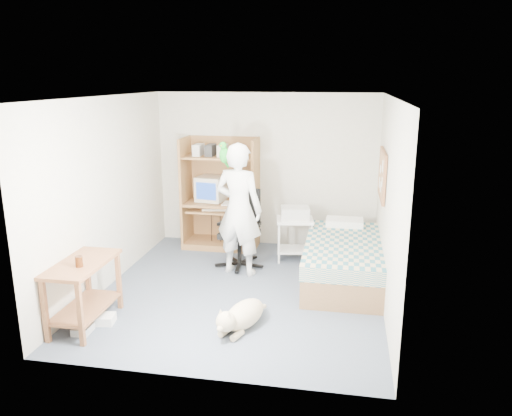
# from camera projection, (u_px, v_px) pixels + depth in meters

# --- Properties ---
(floor) EXTENTS (4.00, 4.00, 0.00)m
(floor) POSITION_uv_depth(u_px,v_px,m) (242.00, 291.00, 6.57)
(floor) COLOR #464E5F
(floor) RESTS_ON ground
(wall_back) EXTENTS (3.60, 0.02, 2.50)m
(wall_back) POSITION_uv_depth(u_px,v_px,m) (266.00, 170.00, 8.16)
(wall_back) COLOR beige
(wall_back) RESTS_ON floor
(wall_right) EXTENTS (0.02, 4.00, 2.50)m
(wall_right) POSITION_uv_depth(u_px,v_px,m) (388.00, 205.00, 5.94)
(wall_right) COLOR beige
(wall_right) RESTS_ON floor
(wall_left) EXTENTS (0.02, 4.00, 2.50)m
(wall_left) POSITION_uv_depth(u_px,v_px,m) (107.00, 193.00, 6.56)
(wall_left) COLOR beige
(wall_left) RESTS_ON floor
(ceiling) EXTENTS (3.60, 4.00, 0.02)m
(ceiling) POSITION_uv_depth(u_px,v_px,m) (240.00, 97.00, 5.93)
(ceiling) COLOR white
(ceiling) RESTS_ON wall_back
(computer_hutch) EXTENTS (1.20, 0.63, 1.80)m
(computer_hutch) POSITION_uv_depth(u_px,v_px,m) (221.00, 198.00, 8.14)
(computer_hutch) COLOR brown
(computer_hutch) RESTS_ON floor
(bed) EXTENTS (1.02, 2.02, 0.66)m
(bed) POSITION_uv_depth(u_px,v_px,m) (343.00, 260.00, 6.86)
(bed) COLOR brown
(bed) RESTS_ON floor
(side_desk) EXTENTS (0.50, 1.00, 0.75)m
(side_desk) POSITION_uv_depth(u_px,v_px,m) (83.00, 284.00, 5.57)
(side_desk) COLOR brown
(side_desk) RESTS_ON floor
(corkboard) EXTENTS (0.04, 0.94, 0.66)m
(corkboard) POSITION_uv_depth(u_px,v_px,m) (382.00, 175.00, 6.75)
(corkboard) COLOR #9B6A45
(corkboard) RESTS_ON wall_right
(office_chair) EXTENTS (0.64, 0.64, 1.13)m
(office_chair) POSITION_uv_depth(u_px,v_px,m) (241.00, 239.00, 7.40)
(office_chair) COLOR black
(office_chair) RESTS_ON floor
(person) EXTENTS (0.77, 0.59, 1.88)m
(person) POSITION_uv_depth(u_px,v_px,m) (239.00, 210.00, 6.96)
(person) COLOR white
(person) RESTS_ON floor
(parrot) EXTENTS (0.14, 0.24, 0.38)m
(parrot) POSITION_uv_depth(u_px,v_px,m) (224.00, 154.00, 6.81)
(parrot) COLOR #159524
(parrot) RESTS_ON person
(dog) EXTENTS (0.52, 0.91, 0.36)m
(dog) POSITION_uv_depth(u_px,v_px,m) (242.00, 315.00, 5.56)
(dog) COLOR beige
(dog) RESTS_ON floor
(printer_cart) EXTENTS (0.61, 0.52, 0.66)m
(printer_cart) POSITION_uv_depth(u_px,v_px,m) (295.00, 233.00, 7.60)
(printer_cart) COLOR white
(printer_cart) RESTS_ON floor
(printer) EXTENTS (0.46, 0.38, 0.18)m
(printer) POSITION_uv_depth(u_px,v_px,m) (295.00, 213.00, 7.52)
(printer) COLOR #B7B7B2
(printer) RESTS_ON printer_cart
(crt_monitor) EXTENTS (0.48, 0.50, 0.40)m
(crt_monitor) POSITION_uv_depth(u_px,v_px,m) (211.00, 188.00, 8.13)
(crt_monitor) COLOR beige
(crt_monitor) RESTS_ON computer_hutch
(keyboard) EXTENTS (0.47, 0.21, 0.03)m
(keyboard) POSITION_uv_depth(u_px,v_px,m) (217.00, 209.00, 8.03)
(keyboard) COLOR beige
(keyboard) RESTS_ON computer_hutch
(pencil_cup) EXTENTS (0.08, 0.08, 0.12)m
(pencil_cup) POSITION_uv_depth(u_px,v_px,m) (243.00, 200.00, 7.99)
(pencil_cup) COLOR gold
(pencil_cup) RESTS_ON computer_hutch
(drink_glass) EXTENTS (0.08, 0.08, 0.12)m
(drink_glass) POSITION_uv_depth(u_px,v_px,m) (79.00, 261.00, 5.36)
(drink_glass) COLOR #411E0A
(drink_glass) RESTS_ON side_desk
(floor_box_a) EXTENTS (0.28, 0.24, 0.10)m
(floor_box_a) POSITION_uv_depth(u_px,v_px,m) (103.00, 319.00, 5.70)
(floor_box_a) COLOR white
(floor_box_a) RESTS_ON floor
(floor_box_b) EXTENTS (0.19, 0.22, 0.08)m
(floor_box_b) POSITION_uv_depth(u_px,v_px,m) (83.00, 329.00, 5.48)
(floor_box_b) COLOR #B4B4AF
(floor_box_b) RESTS_ON floor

